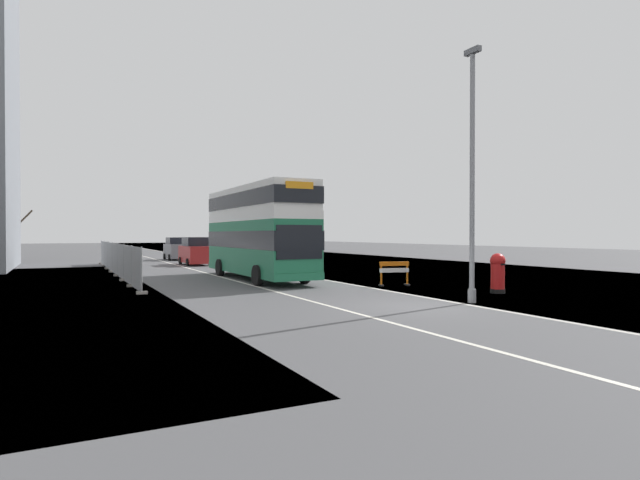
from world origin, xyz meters
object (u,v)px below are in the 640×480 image
at_px(double_decker_bus, 257,231).
at_px(car_receding_mid, 176,249).
at_px(roadworks_barrier, 394,271).
at_px(red_pillar_postbox, 498,271).
at_px(lamppost_foreground, 472,182).
at_px(car_oncoming_near, 195,252).

height_order(double_decker_bus, car_receding_mid, double_decker_bus).
bearing_deg(roadworks_barrier, red_pillar_postbox, -64.60).
height_order(double_decker_bus, roadworks_barrier, double_decker_bus).
xyz_separation_m(roadworks_barrier, car_receding_mid, (-4.36, 30.07, 0.31)).
bearing_deg(lamppost_foreground, roadworks_barrier, 80.83).
bearing_deg(double_decker_bus, car_receding_mid, 89.39).
bearing_deg(red_pillar_postbox, double_decker_bus, 121.63).
bearing_deg(red_pillar_postbox, lamppost_foreground, -149.87).
bearing_deg(car_receding_mid, roadworks_barrier, -81.75).
distance_m(roadworks_barrier, car_oncoming_near, 21.68).
height_order(double_decker_bus, lamppost_foreground, lamppost_foreground).
distance_m(double_decker_bus, red_pillar_postbox, 12.97).
distance_m(lamppost_foreground, roadworks_barrier, 7.35).
bearing_deg(double_decker_bus, lamppost_foreground, -74.28).
height_order(red_pillar_postbox, car_oncoming_near, car_oncoming_near).
xyz_separation_m(double_decker_bus, car_receding_mid, (0.25, 23.61, -1.65)).
height_order(red_pillar_postbox, roadworks_barrier, red_pillar_postbox).
xyz_separation_m(double_decker_bus, car_oncoming_near, (-0.03, 14.72, -1.63)).
relative_size(car_oncoming_near, car_receding_mid, 1.09).
height_order(car_oncoming_near, car_receding_mid, car_oncoming_near).
bearing_deg(roadworks_barrier, lamppost_foreground, -99.17).
relative_size(lamppost_foreground, car_oncoming_near, 2.03).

